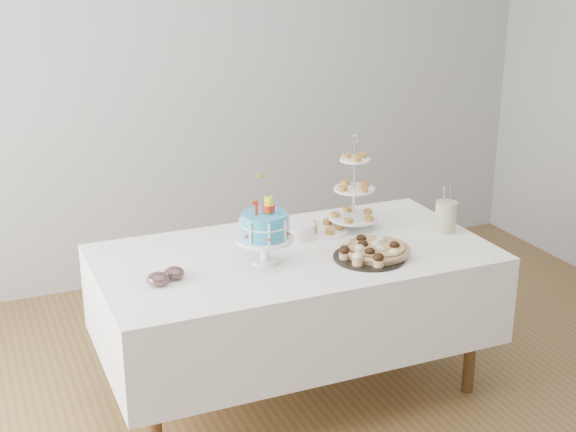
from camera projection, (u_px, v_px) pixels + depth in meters
name	position (u px, v px, depth m)	size (l,w,h in m)	color
floor	(318.00, 419.00, 3.92)	(5.00, 5.00, 0.00)	brown
walls	(322.00, 151.00, 3.47)	(5.04, 4.04, 2.70)	#A7AAAD
table	(294.00, 294.00, 4.00)	(1.92, 1.02, 0.77)	white
birthday_cake	(265.00, 240.00, 3.75)	(0.28, 0.28, 0.42)	white
cupcake_tray	(370.00, 251.00, 3.83)	(0.35, 0.35, 0.08)	black
pie	(376.00, 250.00, 3.86)	(0.33, 0.33, 0.05)	tan
tiered_stand	(354.00, 190.00, 4.18)	(0.26, 0.26, 0.51)	silver
plate_stack	(296.00, 230.00, 4.10)	(0.19, 0.19, 0.07)	white
pastry_plate	(324.00, 228.00, 4.19)	(0.27, 0.27, 0.04)	white
jam_bowl_a	(158.00, 279.00, 3.54)	(0.10, 0.10, 0.06)	silver
jam_bowl_b	(174.00, 273.00, 3.61)	(0.10, 0.10, 0.06)	silver
utensil_pitcher	(446.00, 215.00, 4.17)	(0.11, 0.11, 0.25)	beige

